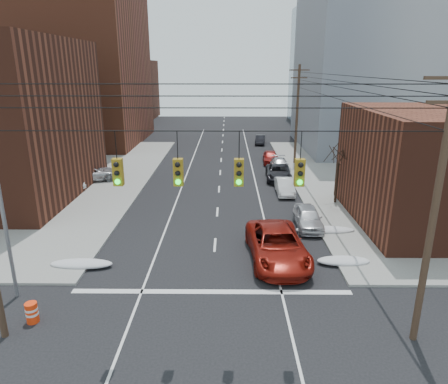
{
  "coord_description": "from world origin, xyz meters",
  "views": [
    {
      "loc": [
        0.8,
        -11.01,
        10.77
      ],
      "look_at": [
        0.56,
        13.62,
        3.0
      ],
      "focal_mm": 32.0,
      "sensor_mm": 36.0,
      "label": 1
    }
  ],
  "objects_px": {
    "parked_car_f": "(260,140)",
    "parked_car_d": "(280,165)",
    "parked_car_a": "(308,217)",
    "parked_car_b": "(285,187)",
    "parked_car_c": "(278,173)",
    "lot_car_d": "(50,174)",
    "parked_car_e": "(270,157)",
    "lot_car_a": "(58,182)",
    "construction_barrel": "(32,312)",
    "red_pickup": "(277,245)",
    "lot_car_b": "(93,173)",
    "lot_car_c": "(27,190)"
  },
  "relations": [
    {
      "from": "parked_car_e",
      "to": "lot_car_a",
      "type": "bearing_deg",
      "value": -147.94
    },
    {
      "from": "parked_car_c",
      "to": "red_pickup",
      "type": "bearing_deg",
      "value": -93.9
    },
    {
      "from": "red_pickup",
      "to": "lot_car_d",
      "type": "distance_m",
      "value": 25.85
    },
    {
      "from": "parked_car_b",
      "to": "lot_car_b",
      "type": "distance_m",
      "value": 18.55
    },
    {
      "from": "parked_car_d",
      "to": "parked_car_f",
      "type": "height_order",
      "value": "parked_car_d"
    },
    {
      "from": "lot_car_b",
      "to": "construction_barrel",
      "type": "distance_m",
      "value": 22.84
    },
    {
      "from": "parked_car_e",
      "to": "lot_car_d",
      "type": "distance_m",
      "value": 23.66
    },
    {
      "from": "lot_car_c",
      "to": "red_pickup",
      "type": "bearing_deg",
      "value": -99.59
    },
    {
      "from": "parked_car_e",
      "to": "parked_car_a",
      "type": "bearing_deg",
      "value": -85.25
    },
    {
      "from": "red_pickup",
      "to": "parked_car_f",
      "type": "distance_m",
      "value": 36.39
    },
    {
      "from": "lot_car_a",
      "to": "red_pickup",
      "type": "bearing_deg",
      "value": -106.04
    },
    {
      "from": "red_pickup",
      "to": "lot_car_b",
      "type": "bearing_deg",
      "value": 130.67
    },
    {
      "from": "parked_car_f",
      "to": "lot_car_d",
      "type": "height_order",
      "value": "lot_car_d"
    },
    {
      "from": "parked_car_e",
      "to": "lot_car_a",
      "type": "relative_size",
      "value": 0.89
    },
    {
      "from": "parked_car_e",
      "to": "construction_barrel",
      "type": "distance_m",
      "value": 33.23
    },
    {
      "from": "parked_car_c",
      "to": "parked_car_b",
      "type": "bearing_deg",
      "value": -86.82
    },
    {
      "from": "parked_car_d",
      "to": "parked_car_f",
      "type": "relative_size",
      "value": 1.2
    },
    {
      "from": "lot_car_a",
      "to": "construction_barrel",
      "type": "xyz_separation_m",
      "value": [
        6.59,
        -19.08,
        -0.45
      ]
    },
    {
      "from": "lot_car_b",
      "to": "lot_car_c",
      "type": "distance_m",
      "value": 6.71
    },
    {
      "from": "parked_car_b",
      "to": "lot_car_c",
      "type": "xyz_separation_m",
      "value": [
        -21.89,
        -1.91,
        0.25
      ]
    },
    {
      "from": "parked_car_a",
      "to": "parked_car_b",
      "type": "relative_size",
      "value": 1.06
    },
    {
      "from": "parked_car_e",
      "to": "lot_car_b",
      "type": "xyz_separation_m",
      "value": [
        -18.09,
        -7.98,
        0.14
      ]
    },
    {
      "from": "parked_car_c",
      "to": "parked_car_e",
      "type": "distance_m",
      "value": 6.99
    },
    {
      "from": "parked_car_c",
      "to": "lot_car_d",
      "type": "bearing_deg",
      "value": -173.88
    },
    {
      "from": "parked_car_f",
      "to": "construction_barrel",
      "type": "bearing_deg",
      "value": -100.47
    },
    {
      "from": "red_pickup",
      "to": "lot_car_a",
      "type": "relative_size",
      "value": 1.41
    },
    {
      "from": "parked_car_e",
      "to": "parked_car_d",
      "type": "bearing_deg",
      "value": -76.84
    },
    {
      "from": "parked_car_f",
      "to": "construction_barrel",
      "type": "xyz_separation_m",
      "value": [
        -13.27,
        -42.37,
        -0.15
      ]
    },
    {
      "from": "parked_car_c",
      "to": "lot_car_a",
      "type": "relative_size",
      "value": 1.09
    },
    {
      "from": "parked_car_a",
      "to": "lot_car_a",
      "type": "xyz_separation_m",
      "value": [
        -20.77,
        8.06,
        0.2
      ]
    },
    {
      "from": "parked_car_d",
      "to": "lot_car_d",
      "type": "height_order",
      "value": "lot_car_d"
    },
    {
      "from": "parked_car_c",
      "to": "lot_car_d",
      "type": "relative_size",
      "value": 1.36
    },
    {
      "from": "parked_car_d",
      "to": "lot_car_d",
      "type": "distance_m",
      "value": 23.33
    },
    {
      "from": "parked_car_d",
      "to": "parked_car_e",
      "type": "height_order",
      "value": "parked_car_e"
    },
    {
      "from": "parked_car_b",
      "to": "parked_car_f",
      "type": "distance_m",
      "value": 23.68
    },
    {
      "from": "parked_car_f",
      "to": "parked_car_d",
      "type": "bearing_deg",
      "value": -79.76
    },
    {
      "from": "parked_car_a",
      "to": "construction_barrel",
      "type": "height_order",
      "value": "parked_car_a"
    },
    {
      "from": "parked_car_f",
      "to": "parked_car_a",
      "type": "bearing_deg",
      "value": -81.42
    },
    {
      "from": "lot_car_a",
      "to": "parked_car_c",
      "type": "bearing_deg",
      "value": -58.18
    },
    {
      "from": "parked_car_a",
      "to": "parked_car_c",
      "type": "distance_m",
      "value": 12.35
    },
    {
      "from": "parked_car_f",
      "to": "red_pickup",
      "type": "bearing_deg",
      "value": -85.97
    },
    {
      "from": "red_pickup",
      "to": "lot_car_c",
      "type": "relative_size",
      "value": 1.26
    },
    {
      "from": "parked_car_b",
      "to": "parked_car_c",
      "type": "xyz_separation_m",
      "value": [
        0.0,
        4.66,
        0.05
      ]
    },
    {
      "from": "parked_car_a",
      "to": "parked_car_b",
      "type": "distance_m",
      "value": 7.7
    },
    {
      "from": "lot_car_b",
      "to": "red_pickup",
      "type": "bearing_deg",
      "value": -155.46
    },
    {
      "from": "lot_car_d",
      "to": "lot_car_a",
      "type": "bearing_deg",
      "value": -150.16
    },
    {
      "from": "parked_car_b",
      "to": "construction_barrel",
      "type": "relative_size",
      "value": 4.33
    },
    {
      "from": "parked_car_b",
      "to": "lot_car_c",
      "type": "relative_size",
      "value": 0.77
    },
    {
      "from": "parked_car_c",
      "to": "lot_car_b",
      "type": "bearing_deg",
      "value": -173.65
    },
    {
      "from": "parked_car_a",
      "to": "parked_car_e",
      "type": "height_order",
      "value": "parked_car_a"
    }
  ]
}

